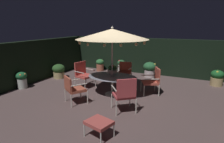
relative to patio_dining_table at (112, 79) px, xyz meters
The scene contains 18 objects.
ground_plane 0.65m from the patio_dining_table, 45.79° to the right, with size 8.50×7.88×0.02m, color brown.
hedge_backdrop_rear 3.64m from the patio_dining_table, 87.41° to the left, with size 8.50×0.30×1.84m, color black.
hedge_backdrop_left 3.95m from the patio_dining_table, behind, with size 0.30×7.88×1.84m, color black.
patio_dining_table is the anchor object (origin of this frame).
patio_umbrella 1.61m from the patio_dining_table, 128.12° to the left, with size 2.54×2.54×2.46m.
centerpiece_planter 0.35m from the patio_dining_table, 110.48° to the left, with size 0.35×0.35×0.41m.
patio_chair_north 1.50m from the patio_dining_table, 94.25° to the left, with size 0.65×0.61×0.93m.
patio_chair_northeast 1.51m from the patio_dining_table, 167.41° to the left, with size 0.73×0.76×1.03m.
patio_chair_east 1.50m from the patio_dining_table, 122.93° to the right, with size 0.82×0.81×0.91m.
patio_chair_southeast 1.51m from the patio_dining_table, 50.96° to the right, with size 0.84×0.83×1.07m.
patio_chair_south 1.51m from the patio_dining_table, 28.03° to the left, with size 0.78×0.78×0.98m.
ottoman_footrest 2.73m from the patio_dining_table, 71.29° to the right, with size 0.67×0.60×0.39m.
potted_plant_left_far 3.05m from the patio_dining_table, 77.65° to the left, with size 0.62×0.62×0.74m.
potted_plant_left_near 3.46m from the patio_dining_table, 106.88° to the left, with size 0.42×0.42×0.67m.
potted_plant_back_center 3.41m from the patio_dining_table, 164.42° to the left, with size 0.60×0.60×0.68m.
potted_plant_back_left 3.78m from the patio_dining_table, 125.47° to the left, with size 0.45×0.45×0.65m.
potted_plant_right_near 3.74m from the patio_dining_table, 165.81° to the right, with size 0.44×0.44×0.68m.
potted_plant_right_far 4.56m from the patio_dining_table, 38.42° to the left, with size 0.52×0.52×0.67m.
Camera 1 is at (2.61, -5.76, 2.52)m, focal length 30.01 mm.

